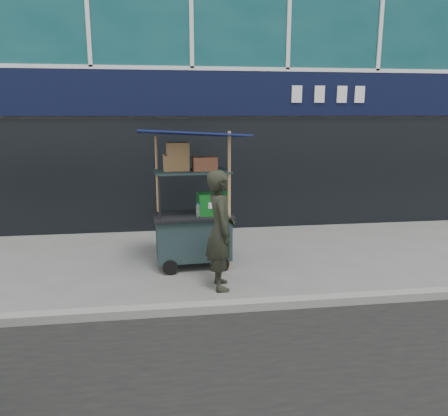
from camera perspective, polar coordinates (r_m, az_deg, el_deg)
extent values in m
plane|color=#605F5B|center=(6.00, -1.14, -12.53)|extent=(80.00, 80.00, 0.00)
cube|color=gray|center=(5.79, -0.90, -12.82)|extent=(80.00, 0.18, 0.12)
cube|color=black|center=(9.29, -4.13, 14.68)|extent=(15.68, 0.06, 0.90)
cube|color=black|center=(9.41, -3.98, 4.28)|extent=(15.68, 0.04, 2.40)
cube|color=#192B2B|center=(7.29, -4.06, -3.78)|extent=(1.24, 0.77, 0.70)
cylinder|color=black|center=(7.02, -7.04, -7.75)|extent=(0.24, 0.06, 0.24)
cylinder|color=black|center=(7.12, -0.26, -7.35)|extent=(0.24, 0.06, 0.24)
cube|color=black|center=(7.20, -4.10, -0.96)|extent=(1.32, 0.85, 0.04)
cylinder|color=black|center=(6.78, -8.43, 1.18)|extent=(0.03, 0.03, 0.75)
cylinder|color=black|center=(6.92, 0.68, 1.54)|extent=(0.03, 0.03, 0.75)
cylinder|color=black|center=(7.37, -8.68, 2.06)|extent=(0.03, 0.03, 0.75)
cylinder|color=black|center=(7.50, -0.28, 2.38)|extent=(0.03, 0.03, 0.75)
cube|color=#192B2B|center=(7.06, -4.20, 4.80)|extent=(1.24, 0.77, 0.03)
cylinder|color=#AE844E|center=(6.94, 0.68, 0.73)|extent=(0.05, 0.05, 2.24)
cylinder|color=#AE844E|center=(7.40, -8.64, 0.92)|extent=(0.04, 0.04, 2.14)
cube|color=#0C1D48|center=(7.01, -4.27, 9.65)|extent=(1.77, 1.30, 0.20)
cube|color=#0F6117|center=(7.15, -1.41, 0.59)|extent=(0.52, 0.38, 0.35)
cylinder|color=silver|center=(6.98, -3.42, -0.35)|extent=(0.07, 0.07, 0.20)
cylinder|color=blue|center=(6.96, -3.43, 0.53)|extent=(0.03, 0.03, 0.02)
cube|color=olive|center=(7.07, -6.28, 5.90)|extent=(0.42, 0.32, 0.25)
cube|color=olive|center=(7.03, -2.54, 5.80)|extent=(0.40, 0.30, 0.22)
cube|color=olive|center=(7.03, -6.06, 7.71)|extent=(0.36, 0.28, 0.20)
imported|color=black|center=(6.27, -0.47, -2.91)|extent=(0.44, 0.65, 1.74)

